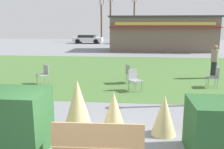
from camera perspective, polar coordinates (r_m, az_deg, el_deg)
lawn_patch at (r=14.23m, az=2.05°, el=1.00°), size 36.00×12.00×0.01m
park_bench at (r=4.71m, az=-3.23°, el=-16.20°), size 1.72×0.57×0.95m
ornamental_grass_behind_left at (r=6.21m, az=-16.28°, el=-9.09°), size 0.69×0.69×1.05m
ornamental_grass_behind_right at (r=6.18m, az=-8.17°, el=-7.37°), size 0.78×0.78×1.34m
ornamental_grass_behind_center at (r=6.42m, az=0.41°, el=-8.26°), size 0.58×0.58×0.96m
ornamental_grass_behind_far at (r=6.10m, az=12.32°, el=-9.40°), size 0.61×0.61×1.01m
food_kiosk at (r=25.63m, az=11.76°, el=9.59°), size 10.70×4.70×3.51m
cafe_chair_west at (r=11.30m, az=-15.91°, el=0.39°), size 0.62×0.62×0.89m
cafe_chair_east at (r=9.83m, az=5.29°, el=-0.88°), size 0.62×0.62×0.89m
cafe_chair_center at (r=11.21m, az=23.28°, el=-0.22°), size 0.47×0.47×0.89m
cafe_chair_north at (r=11.07m, az=4.32°, el=0.58°), size 0.59×0.59×0.89m
person_standing at (r=13.09m, az=23.22°, el=2.88°), size 0.34×0.34×1.69m
parked_car_west_slot at (r=34.79m, az=-5.82°, el=8.47°), size 4.24×2.14×1.20m
parked_car_center_slot at (r=34.16m, az=3.23°, el=8.45°), size 4.35×2.36×1.20m
parked_car_east_slot at (r=34.30m, az=10.99°, el=8.27°), size 4.31×2.26×1.20m
tree_left_bg at (r=39.32m, az=-2.54°, el=12.42°), size 0.91×0.96×6.83m
tree_right_bg at (r=37.88m, az=-0.35°, el=12.77°), size 0.91×0.96×7.26m
tree_center_bg at (r=42.04m, az=5.31°, el=12.82°), size 0.91×0.96×7.53m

